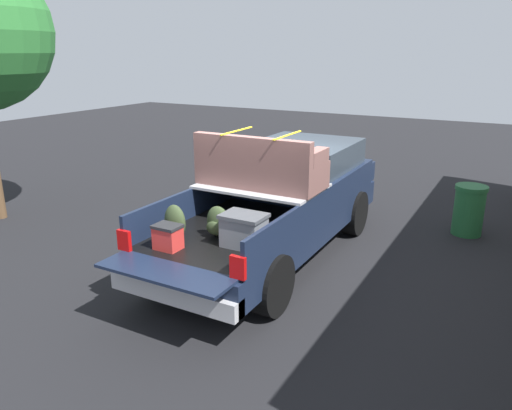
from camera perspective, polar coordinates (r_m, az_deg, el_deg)
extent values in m
plane|color=black|center=(8.62, 1.94, -5.93)|extent=(40.00, 40.00, 0.00)
cube|color=#162138|center=(8.39, 1.99, -1.99)|extent=(5.50, 1.92, 0.44)
cube|color=black|center=(7.33, -2.28, -2.95)|extent=(2.80, 1.80, 0.04)
cube|color=#162138|center=(7.75, -8.19, -0.16)|extent=(2.80, 0.06, 0.50)
cube|color=#162138|center=(6.84, 4.39, -2.46)|extent=(2.80, 0.06, 0.50)
cube|color=#162138|center=(8.39, 2.55, 1.38)|extent=(0.06, 1.80, 0.50)
cube|color=#162138|center=(6.07, -10.57, -7.74)|extent=(0.55, 1.80, 0.04)
cube|color=#B2B2B7|center=(7.81, 0.62, 2.23)|extent=(1.25, 1.92, 0.04)
cube|color=#162138|center=(9.43, 5.76, 3.11)|extent=(2.30, 1.92, 0.50)
cube|color=#2D3842|center=(9.23, 5.61, 5.90)|extent=(1.94, 1.76, 0.47)
cube|color=#162138|center=(10.66, 8.65, 4.36)|extent=(0.40, 1.82, 0.38)
cube|color=#B2B2B7|center=(6.33, -9.50, -10.03)|extent=(0.24, 1.92, 0.24)
cube|color=red|center=(6.73, -15.10, -4.00)|extent=(0.06, 0.20, 0.28)
cube|color=red|center=(5.72, -2.12, -7.29)|extent=(0.06, 0.20, 0.28)
cylinder|color=black|center=(10.32, 2.05, 0.59)|extent=(0.86, 0.30, 0.86)
cylinder|color=black|center=(9.69, 11.37, -0.89)|extent=(0.86, 0.30, 0.86)
cylinder|color=black|center=(7.55, -10.18, -6.18)|extent=(0.86, 0.30, 0.86)
cylinder|color=black|center=(6.67, 1.85, -9.23)|extent=(0.86, 0.30, 0.86)
cube|color=slate|center=(6.62, -1.42, -3.15)|extent=(0.40, 0.55, 0.40)
cube|color=#505359|center=(6.55, -1.43, -1.29)|extent=(0.44, 0.59, 0.05)
ellipsoid|color=#384728|center=(6.97, -4.44, -1.92)|extent=(0.20, 0.36, 0.45)
ellipsoid|color=#384728|center=(6.91, -4.93, -2.71)|extent=(0.09, 0.25, 0.20)
ellipsoid|color=#384728|center=(6.93, -9.42, -1.98)|extent=(0.20, 0.34, 0.51)
ellipsoid|color=#384728|center=(6.88, -9.95, -2.84)|extent=(0.09, 0.24, 0.22)
cube|color=red|center=(6.65, -10.22, -3.84)|extent=(0.26, 0.34, 0.30)
cube|color=#262628|center=(6.59, -10.30, -2.46)|extent=(0.28, 0.36, 0.04)
cube|color=brown|center=(7.75, 0.63, 3.87)|extent=(0.84, 1.98, 0.42)
cube|color=brown|center=(7.37, -0.63, 6.42)|extent=(0.16, 1.98, 0.40)
cube|color=brown|center=(8.18, -4.72, 6.82)|extent=(0.60, 0.20, 0.22)
cube|color=brown|center=(7.36, 6.96, 5.55)|extent=(0.60, 0.20, 0.22)
cube|color=yellow|center=(7.85, -2.25, 8.64)|extent=(0.94, 0.03, 0.02)
cube|color=yellow|center=(7.43, 3.70, 8.11)|extent=(0.94, 0.03, 0.02)
cylinder|color=#1E592D|center=(10.32, 23.51, -0.77)|extent=(0.56, 0.56, 0.90)
cylinder|color=#1E592D|center=(10.19, 23.84, 1.85)|extent=(0.60, 0.60, 0.08)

